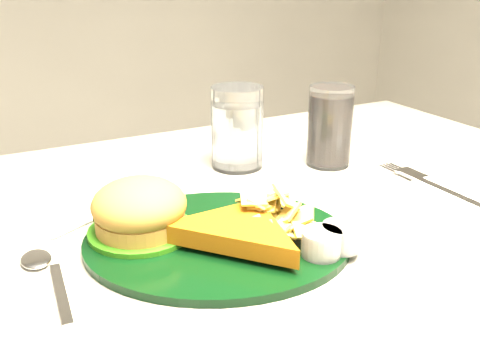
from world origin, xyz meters
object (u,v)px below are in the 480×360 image
object	(u,v)px
cola_glass	(330,126)
water_glass	(237,128)
dinner_plate	(218,216)
fork_napkin	(453,195)

from	to	relation	value
cola_glass	water_glass	bearing A→B (deg)	156.41
dinner_plate	water_glass	xyz separation A→B (m)	(0.14, 0.21, 0.03)
water_glass	fork_napkin	xyz separation A→B (m)	(0.20, -0.25, -0.06)
water_glass	cola_glass	world-z (taller)	same
water_glass	cola_glass	bearing A→B (deg)	-23.59
water_glass	fork_napkin	world-z (taller)	water_glass
dinner_plate	water_glass	distance (m)	0.26
fork_napkin	dinner_plate	bearing A→B (deg)	173.48
fork_napkin	water_glass	bearing A→B (deg)	128.45
water_glass	dinner_plate	bearing A→B (deg)	-122.24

